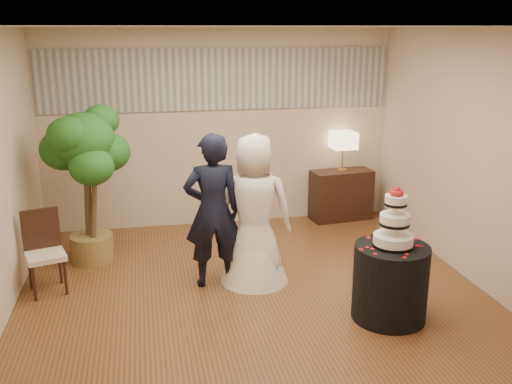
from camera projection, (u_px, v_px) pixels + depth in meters
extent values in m
cube|color=brown|center=(254.00, 296.00, 6.17)|extent=(5.00, 5.00, 0.00)
cube|color=white|center=(254.00, 27.00, 5.39)|extent=(5.00, 5.00, 0.00)
cube|color=beige|center=(220.00, 129.00, 8.13)|extent=(5.00, 0.06, 2.80)
cube|color=beige|center=(335.00, 268.00, 3.42)|extent=(5.00, 0.06, 2.80)
cube|color=beige|center=(477.00, 159.00, 6.25)|extent=(0.06, 5.00, 2.80)
cube|color=#99988C|center=(219.00, 79.00, 7.92)|extent=(4.90, 0.02, 0.85)
imported|color=black|center=(213.00, 211.00, 6.22)|extent=(0.64, 0.42, 1.73)
imported|color=white|center=(254.00, 209.00, 6.31)|extent=(0.99, 0.94, 1.71)
cylinder|color=black|center=(390.00, 282.00, 5.60)|extent=(0.87, 0.87, 0.76)
cube|color=black|center=(341.00, 195.00, 8.56)|extent=(0.94, 0.50, 0.75)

